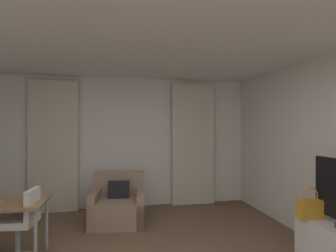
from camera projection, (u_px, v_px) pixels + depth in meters
wall_window at (126, 142)px, 5.65m from camera, size 5.12×0.06×2.60m
ceiling at (141, 23)px, 2.68m from camera, size 5.12×6.12×0.06m
curtain_left_panel at (54, 146)px, 5.26m from camera, size 0.90×0.06×2.50m
curtain_right_panel at (193, 144)px, 5.79m from camera, size 0.90×0.06×2.50m
armchair at (118, 206)px, 4.70m from camera, size 0.96×0.93×0.81m
desk_chair at (21, 230)px, 3.30m from camera, size 0.48×0.48×0.88m
handbag_primary at (311, 208)px, 3.32m from camera, size 0.30×0.14×0.37m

